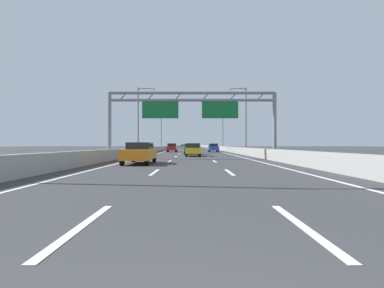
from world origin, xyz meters
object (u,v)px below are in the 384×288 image
at_px(red_car, 171,148).
at_px(streetlamp_right_mid, 243,116).
at_px(streetlamp_left_far, 161,128).
at_px(yellow_car, 192,150).
at_px(blue_car, 212,148).
at_px(orange_car, 139,153).
at_px(white_car, 191,148).
at_px(streetlamp_left_mid, 139,116).
at_px(streetlamp_right_far, 221,128).
at_px(sign_gantry, 191,108).
at_px(green_car, 190,149).
at_px(silver_car, 182,146).

bearing_deg(red_car, streetlamp_right_mid, -44.55).
relative_size(streetlamp_left_far, yellow_car, 2.29).
bearing_deg(blue_car, orange_car, -103.38).
bearing_deg(red_car, white_car, -28.71).
height_order(streetlamp_left_mid, yellow_car, streetlamp_left_mid).
xyz_separation_m(streetlamp_right_far, orange_car, (-11.12, -51.12, -4.63)).
height_order(red_car, white_car, red_car).
bearing_deg(blue_car, sign_gantry, -98.92).
bearing_deg(streetlamp_left_far, streetlamp_right_far, 0.00).
relative_size(blue_car, white_car, 1.13).
height_order(streetlamp_right_far, yellow_car, streetlamp_right_far).
xyz_separation_m(green_car, silver_car, (-3.31, 68.70, -0.03)).
bearing_deg(blue_car, streetlamp_left_far, 119.95).
relative_size(green_car, yellow_car, 1.01).
bearing_deg(sign_gantry, streetlamp_right_far, 80.39).
distance_m(streetlamp_left_mid, white_car, 12.54).
height_order(streetlamp_right_mid, yellow_car, streetlamp_right_mid).
xyz_separation_m(silver_car, orange_car, (-0.21, -87.92, 0.05)).
bearing_deg(orange_car, blue_car, 76.62).
bearing_deg(streetlamp_left_mid, streetlamp_right_mid, 0.00).
bearing_deg(yellow_car, orange_car, -106.56).
bearing_deg(orange_car, silver_car, 89.86).
xyz_separation_m(silver_car, yellow_car, (3.56, -75.22, 0.04)).
distance_m(silver_car, white_car, 58.37).
bearing_deg(white_car, streetlamp_right_mid, -50.08).
height_order(sign_gantry, green_car, sign_gantry).
distance_m(streetlamp_right_far, white_car, 23.21).
height_order(green_car, orange_car, orange_car).
bearing_deg(streetlamp_left_far, sign_gantry, -80.50).
xyz_separation_m(streetlamp_right_mid, white_car, (-7.47, 8.93, -4.68)).
height_order(streetlamp_left_mid, red_car, streetlamp_left_mid).
bearing_deg(streetlamp_right_far, streetlamp_right_mid, -90.00).
bearing_deg(streetlamp_right_mid, streetlamp_right_far, 90.00).
xyz_separation_m(streetlamp_right_mid, orange_car, (-11.12, -20.72, -4.63)).
distance_m(blue_car, white_car, 4.27).
distance_m(streetlamp_left_mid, streetlamp_right_far, 33.87).
height_order(streetlamp_right_far, red_car, streetlamp_right_far).
relative_size(streetlamp_left_mid, streetlamp_right_mid, 1.00).
xyz_separation_m(red_car, blue_car, (7.45, -0.13, 0.00)).
bearing_deg(white_car, streetlamp_left_far, 109.15).
height_order(streetlamp_left_mid, streetlamp_right_mid, same).
height_order(streetlamp_left_mid, streetlamp_right_far, same).
relative_size(green_car, silver_car, 1.01).
relative_size(streetlamp_right_mid, yellow_car, 2.29).
xyz_separation_m(white_car, yellow_car, (0.14, -16.94, 0.05)).
height_order(streetlamp_left_mid, green_car, streetlamp_left_mid).
relative_size(red_car, white_car, 1.03).
xyz_separation_m(streetlamp_right_mid, silver_car, (-10.90, 67.20, -4.68)).
height_order(streetlamp_right_mid, red_car, streetlamp_right_mid).
height_order(green_car, white_car, green_car).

